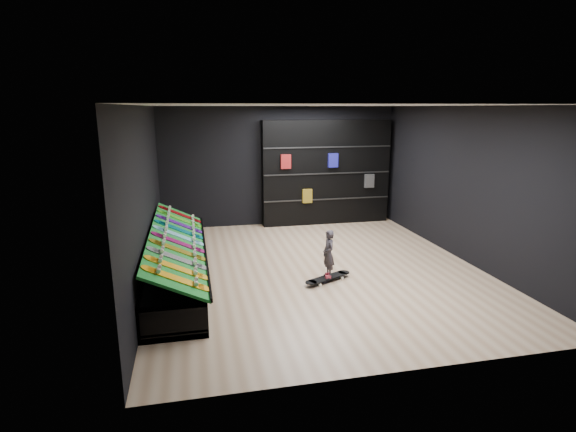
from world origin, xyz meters
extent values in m
cube|color=tan|center=(0.00, 0.00, 0.00)|extent=(6.00, 7.00, 0.01)
cube|color=white|center=(0.00, 0.00, 3.00)|extent=(6.00, 7.00, 0.01)
cube|color=black|center=(0.00, 3.50, 1.50)|extent=(6.00, 0.02, 3.00)
cube|color=black|center=(0.00, -3.50, 1.50)|extent=(6.00, 0.02, 3.00)
cube|color=black|center=(-3.00, 0.00, 1.50)|extent=(0.02, 7.00, 3.00)
cube|color=black|center=(3.00, 0.00, 1.50)|extent=(0.02, 7.00, 3.00)
cube|color=#10671E|center=(-2.50, 0.00, 0.71)|extent=(0.92, 4.50, 0.46)
cube|color=black|center=(1.19, 3.32, 1.33)|extent=(3.33, 0.39, 2.66)
imported|color=black|center=(0.02, -0.68, 0.34)|extent=(0.15, 0.20, 0.50)
camera|label=1|loc=(-2.23, -7.72, 2.96)|focal=28.00mm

